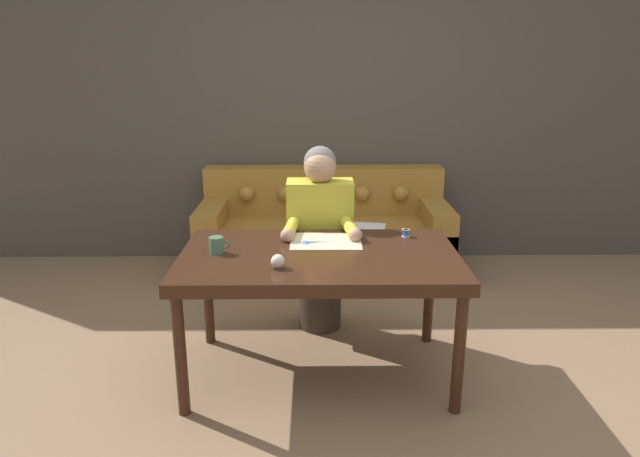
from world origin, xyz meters
The scene contains 10 objects.
ground_plane centered at (0.00, 0.00, 0.00)m, with size 16.00×16.00×0.00m, color #846647.
wall_back centered at (0.00, 2.07, 1.30)m, with size 8.00×0.06×2.60m.
dining_table centered at (-0.14, 0.05, 0.66)m, with size 1.49×0.88×0.72m.
couch centered at (-0.09, 1.66, 0.31)m, with size 2.00×0.81×0.84m.
person centered at (-0.13, 0.64, 0.61)m, with size 0.47×0.57×1.21m.
pattern_paper_main centered at (-0.10, 0.25, 0.73)m, with size 0.40×0.31×0.00m.
scissors centered at (-0.18, 0.23, 0.73)m, with size 0.19×0.09×0.01m.
mug centered at (-0.69, 0.06, 0.77)m, with size 0.11×0.08×0.09m.
thread_spool centered at (0.37, 0.34, 0.75)m, with size 0.04×0.04×0.05m.
pin_cushion centered at (-0.35, -0.17, 0.76)m, with size 0.07×0.07×0.07m.
Camera 1 is at (-0.17, -2.83, 1.74)m, focal length 32.00 mm.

